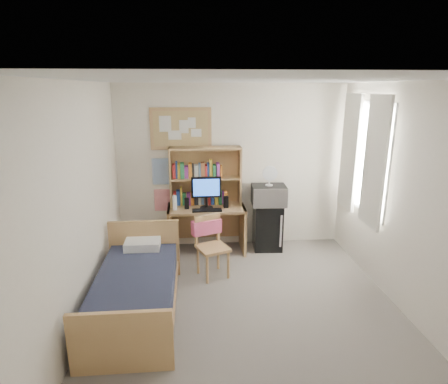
{
  "coord_description": "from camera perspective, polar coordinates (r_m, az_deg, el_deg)",
  "views": [
    {
      "loc": [
        -0.58,
        -3.74,
        2.53
      ],
      "look_at": [
        -0.19,
        1.2,
        1.14
      ],
      "focal_mm": 30.0,
      "sensor_mm": 36.0,
      "label": 1
    }
  ],
  "objects": [
    {
      "name": "hutch",
      "position": [
        5.83,
        -2.85,
        2.42
      ],
      "size": [
        1.11,
        0.3,
        0.91
      ],
      "primitive_type": "cube",
      "rotation": [
        0.0,
        0.0,
        0.02
      ],
      "color": "tan",
      "rests_on": "desk"
    },
    {
      "name": "desk_fan",
      "position": [
        5.83,
        6.92,
        2.33
      ],
      "size": [
        0.24,
        0.24,
        0.28
      ],
      "primitive_type": "cylinder",
      "rotation": [
        0.0,
        0.0,
        -0.05
      ],
      "color": "white",
      "rests_on": "microwave"
    },
    {
      "name": "wall_right",
      "position": [
        4.6,
        26.82,
        -1.57
      ],
      "size": [
        0.04,
        4.2,
        2.6
      ],
      "primitive_type": "cube",
      "color": "white",
      "rests_on": "floor"
    },
    {
      "name": "poster_wave",
      "position": [
        5.99,
        -9.45,
        3.1
      ],
      "size": [
        0.3,
        0.01,
        0.42
      ],
      "primitive_type": "cube",
      "color": "#27569F",
      "rests_on": "wall_back"
    },
    {
      "name": "speaker_left",
      "position": [
        5.72,
        -5.7,
        -1.75
      ],
      "size": [
        0.07,
        0.07,
        0.17
      ],
      "primitive_type": "cube",
      "rotation": [
        0.0,
        0.0,
        0.02
      ],
      "color": "black",
      "rests_on": "desk"
    },
    {
      "name": "microwave",
      "position": [
        5.91,
        6.83,
        -0.45
      ],
      "size": [
        0.55,
        0.43,
        0.3
      ],
      "primitive_type": "cube",
      "rotation": [
        0.0,
        0.0,
        -0.05
      ],
      "color": "silver",
      "rests_on": "mini_fridge"
    },
    {
      "name": "desk",
      "position": [
        5.93,
        -2.67,
        -5.7
      ],
      "size": [
        1.2,
        0.62,
        0.74
      ],
      "primitive_type": "cube",
      "rotation": [
        0.0,
        0.0,
        0.02
      ],
      "color": "tan",
      "rests_on": "floor"
    },
    {
      "name": "bulletin_board",
      "position": [
        5.86,
        -6.59,
        9.57
      ],
      "size": [
        0.94,
        0.03,
        0.64
      ],
      "primitive_type": "cube",
      "color": "tan",
      "rests_on": "wall_back"
    },
    {
      "name": "mini_fridge",
      "position": [
        6.09,
        6.65,
        -5.17
      ],
      "size": [
        0.46,
        0.46,
        0.75
      ],
      "primitive_type": "cube",
      "rotation": [
        0.0,
        0.0,
        -0.05
      ],
      "color": "black",
      "rests_on": "floor"
    },
    {
      "name": "window_unit",
      "position": [
        5.54,
        20.46,
        5.01
      ],
      "size": [
        0.1,
        1.4,
        1.7
      ],
      "primitive_type": "cube",
      "color": "white",
      "rests_on": "wall_right"
    },
    {
      "name": "pillow",
      "position": [
        5.06,
        -12.29,
        -7.78
      ],
      "size": [
        0.45,
        0.32,
        0.11
      ],
      "primitive_type": "cube",
      "rotation": [
        0.0,
        0.0,
        0.01
      ],
      "color": "white",
      "rests_on": "bed"
    },
    {
      "name": "water_bottle",
      "position": [
        5.67,
        -7.52,
        -1.63
      ],
      "size": [
        0.07,
        0.07,
        0.23
      ],
      "primitive_type": "cylinder",
      "rotation": [
        0.0,
        0.0,
        0.02
      ],
      "color": "white",
      "rests_on": "desk"
    },
    {
      "name": "desk_chair",
      "position": [
        5.15,
        -1.71,
        -8.45
      ],
      "size": [
        0.55,
        0.55,
        0.85
      ],
      "primitive_type": "cube",
      "rotation": [
        0.0,
        0.0,
        0.39
      ],
      "color": "tan",
      "rests_on": "floor"
    },
    {
      "name": "curtain_left",
      "position": [
        5.17,
        21.98,
        4.17
      ],
      "size": [
        0.04,
        0.55,
        1.7
      ],
      "primitive_type": "cube",
      "color": "white",
      "rests_on": "wall_right"
    },
    {
      "name": "wall_front",
      "position": [
        2.13,
        12.97,
        -19.99
      ],
      "size": [
        3.6,
        0.04,
        2.6
      ],
      "primitive_type": "cube",
      "color": "white",
      "rests_on": "floor"
    },
    {
      "name": "poster_japan",
      "position": [
        6.11,
        -9.26,
        -1.21
      ],
      "size": [
        0.28,
        0.01,
        0.36
      ],
      "primitive_type": "cube",
      "color": "red",
      "rests_on": "wall_back"
    },
    {
      "name": "wall_back",
      "position": [
        6.0,
        1.08,
        3.81
      ],
      "size": [
        3.6,
        0.04,
        2.6
      ],
      "primitive_type": "cube",
      "color": "white",
      "rests_on": "floor"
    },
    {
      "name": "curtain_right",
      "position": [
        5.89,
        18.59,
        5.75
      ],
      "size": [
        0.04,
        0.55,
        1.7
      ],
      "primitive_type": "cube",
      "color": "white",
      "rests_on": "wall_right"
    },
    {
      "name": "wall_left",
      "position": [
        4.12,
        -21.57,
        -2.83
      ],
      "size": [
        0.04,
        4.2,
        2.6
      ],
      "primitive_type": "cube",
      "color": "white",
      "rests_on": "floor"
    },
    {
      "name": "speaker_right",
      "position": [
        5.74,
        0.3,
        -1.52
      ],
      "size": [
        0.08,
        0.08,
        0.18
      ],
      "primitive_type": "cube",
      "rotation": [
        0.0,
        0.0,
        0.02
      ],
      "color": "black",
      "rests_on": "desk"
    },
    {
      "name": "monitor",
      "position": [
        5.68,
        -2.71,
        -0.15
      ],
      "size": [
        0.45,
        0.04,
        0.48
      ],
      "primitive_type": "cube",
      "rotation": [
        0.0,
        0.0,
        0.02
      ],
      "color": "black",
      "rests_on": "desk"
    },
    {
      "name": "floor",
      "position": [
        4.56,
        3.73,
        -18.24
      ],
      "size": [
        3.6,
        4.2,
        0.02
      ],
      "primitive_type": "cube",
      "color": "gray",
      "rests_on": "ground"
    },
    {
      "name": "bed",
      "position": [
        4.53,
        -13.26,
        -15.04
      ],
      "size": [
        0.91,
        1.8,
        0.49
      ],
      "primitive_type": "cube",
      "rotation": [
        0.0,
        0.0,
        0.01
      ],
      "color": "#1C2033",
      "rests_on": "floor"
    },
    {
      "name": "keyboard",
      "position": [
        5.61,
        -2.61,
        -2.79
      ],
      "size": [
        0.45,
        0.15,
        0.02
      ],
      "primitive_type": "cube",
      "rotation": [
        0.0,
        0.0,
        0.02
      ],
      "color": "black",
      "rests_on": "desk"
    },
    {
      "name": "hoodie",
      "position": [
        5.23,
        -2.67,
        -5.32
      ],
      "size": [
        0.44,
        0.28,
        0.2
      ],
      "primitive_type": "cube",
      "rotation": [
        0.0,
        0.0,
        0.39
      ],
      "color": "#E85884",
      "rests_on": "desk_chair"
    },
    {
      "name": "ceiling",
      "position": [
        3.79,
        4.45,
        16.69
      ],
      "size": [
        3.6,
        4.2,
        0.02
      ],
      "primitive_type": "cube",
      "color": "white",
      "rests_on": "wall_back"
    }
  ]
}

